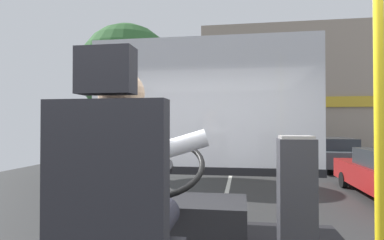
# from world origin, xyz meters

# --- Properties ---
(ground) EXTENTS (18.00, 44.00, 0.06)m
(ground) POSITION_xyz_m (0.00, 8.80, -0.02)
(ground) COLOR #2F2F2F
(driver_seat) EXTENTS (0.48, 0.48, 1.29)m
(driver_seat) POSITION_xyz_m (-0.10, -0.51, 1.39)
(driver_seat) COLOR black
(driver_seat) RESTS_ON bus_floor
(bus_driver) EXTENTS (0.71, 0.56, 0.80)m
(bus_driver) POSITION_xyz_m (-0.10, -0.38, 1.57)
(bus_driver) COLOR #282833
(bus_driver) RESTS_ON driver_seat
(steering_console) EXTENTS (1.10, 1.06, 0.89)m
(steering_console) POSITION_xyz_m (-0.10, 0.74, 1.07)
(steering_console) COLOR black
(steering_console) RESTS_ON bus_floor
(handrail_pole) EXTENTS (0.04, 0.04, 2.12)m
(handrail_pole) POSITION_xyz_m (1.03, -0.21, 1.91)
(handrail_pole) COLOR yellow
(handrail_pole) RESTS_ON bus_floor
(fare_box) EXTENTS (0.23, 0.22, 0.93)m
(fare_box) POSITION_xyz_m (0.76, 0.37, 1.31)
(fare_box) COLOR #333338
(fare_box) RESTS_ON bus_floor
(windshield_panel) EXTENTS (2.50, 0.08, 1.48)m
(windshield_panel) POSITION_xyz_m (0.00, 1.62, 1.89)
(windshield_panel) COLOR silver
(street_tree) EXTENTS (3.35, 3.35, 5.42)m
(street_tree) POSITION_xyz_m (-3.63, 9.13, 3.73)
(street_tree) COLOR #4C3828
(street_tree) RESTS_ON ground
(shop_building) EXTENTS (13.62, 4.88, 7.92)m
(shop_building) POSITION_xyz_m (4.76, 19.97, 3.96)
(shop_building) COLOR gray
(shop_building) RESTS_ON ground
(parked_car_charcoal) EXTENTS (1.80, 4.27, 1.31)m
(parked_car_charcoal) POSITION_xyz_m (4.10, 12.41, 0.67)
(parked_car_charcoal) COLOR #474C51
(parked_car_charcoal) RESTS_ON ground
(parked_car_white) EXTENTS (1.77, 4.12, 1.43)m
(parked_car_white) POSITION_xyz_m (3.97, 18.07, 0.74)
(parked_car_white) COLOR silver
(parked_car_white) RESTS_ON ground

